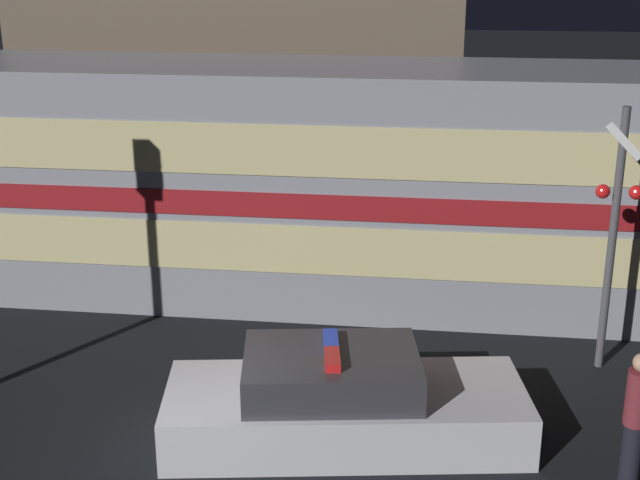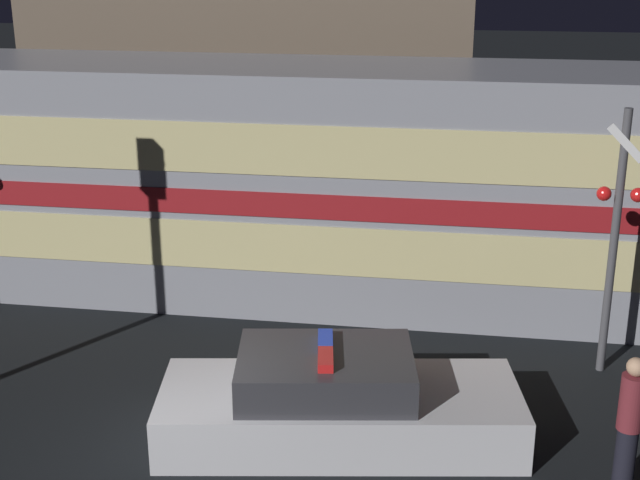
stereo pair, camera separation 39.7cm
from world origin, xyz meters
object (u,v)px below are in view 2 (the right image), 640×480
(train, at_px, (306,183))
(pedestrian, at_px, (629,424))
(crossing_signal_near, at_px, (616,231))
(police_car, at_px, (336,404))

(train, height_order, pedestrian, train)
(train, height_order, crossing_signal_near, train)
(train, distance_m, pedestrian, 7.78)
(train, bearing_deg, police_car, -75.69)
(police_car, relative_size, crossing_signal_near, 1.22)
(police_car, xyz_separation_m, crossing_signal_near, (3.86, 2.65, 1.81))
(train, bearing_deg, crossing_signal_near, -26.17)
(train, bearing_deg, pedestrian, -49.42)
(police_car, relative_size, pedestrian, 2.82)
(police_car, height_order, crossing_signal_near, crossing_signal_near)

